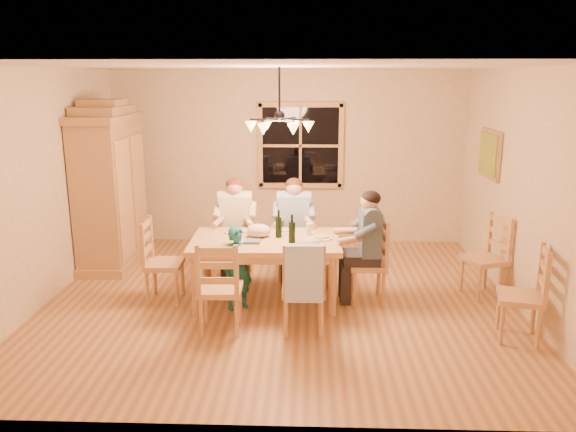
{
  "coord_description": "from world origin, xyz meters",
  "views": [
    {
      "loc": [
        0.32,
        -6.26,
        2.59
      ],
      "look_at": [
        0.09,
        0.1,
        1.01
      ],
      "focal_mm": 35.0,
      "sensor_mm": 36.0,
      "label": 1
    }
  ],
  "objects_px": {
    "adult_slate_man": "(368,233)",
    "chair_spare_front": "(519,311)",
    "adult_plaid_man": "(294,216)",
    "chair_far_right": "(294,255)",
    "chair_end_right": "(367,277)",
    "wine_bottle_b": "(292,229)",
    "chair_near_right": "(303,303)",
    "chair_far_left": "(236,255)",
    "chair_near_left": "(221,303)",
    "dining_table": "(265,248)",
    "armoire": "(110,190)",
    "adult_woman": "(235,216)",
    "child": "(238,268)",
    "chair_end_left": "(165,276)",
    "wine_bottle_a": "(279,224)",
    "chair_spare_back": "(483,271)",
    "chandelier": "(280,124)"
  },
  "relations": [
    {
      "from": "adult_slate_man",
      "to": "dining_table",
      "type": "bearing_deg",
      "value": 90.0
    },
    {
      "from": "chair_far_left",
      "to": "chair_near_left",
      "type": "relative_size",
      "value": 1.0
    },
    {
      "from": "adult_woman",
      "to": "wine_bottle_a",
      "type": "bearing_deg",
      "value": 128.36
    },
    {
      "from": "adult_woman",
      "to": "adult_slate_man",
      "type": "xyz_separation_m",
      "value": [
        1.64,
        -0.77,
        0.0
      ]
    },
    {
      "from": "chair_far_right",
      "to": "wine_bottle_a",
      "type": "bearing_deg",
      "value": 76.17
    },
    {
      "from": "dining_table",
      "to": "chair_far_left",
      "type": "bearing_deg",
      "value": 119.46
    },
    {
      "from": "wine_bottle_a",
      "to": "wine_bottle_b",
      "type": "xyz_separation_m",
      "value": [
        0.16,
        -0.21,
        0.0
      ]
    },
    {
      "from": "wine_bottle_b",
      "to": "chair_spare_back",
      "type": "xyz_separation_m",
      "value": [
        2.31,
        0.39,
        -0.62
      ]
    },
    {
      "from": "armoire",
      "to": "chair_near_left",
      "type": "relative_size",
      "value": 2.32
    },
    {
      "from": "chair_near_left",
      "to": "chair_spare_front",
      "type": "relative_size",
      "value": 1.0
    },
    {
      "from": "dining_table",
      "to": "adult_plaid_man",
      "type": "relative_size",
      "value": 2.0
    },
    {
      "from": "adult_woman",
      "to": "adult_plaid_man",
      "type": "relative_size",
      "value": 1.0
    },
    {
      "from": "chair_far_right",
      "to": "chair_end_right",
      "type": "bearing_deg",
      "value": 136.64
    },
    {
      "from": "chandelier",
      "to": "chair_near_left",
      "type": "xyz_separation_m",
      "value": [
        -0.58,
        -0.85,
        -1.77
      ]
    },
    {
      "from": "wine_bottle_b",
      "to": "chair_far_left",
      "type": "bearing_deg",
      "value": 129.4
    },
    {
      "from": "chair_end_left",
      "to": "wine_bottle_b",
      "type": "distance_m",
      "value": 1.63
    },
    {
      "from": "chair_spare_back",
      "to": "wine_bottle_b",
      "type": "bearing_deg",
      "value": 80.54
    },
    {
      "from": "armoire",
      "to": "chair_spare_back",
      "type": "distance_m",
      "value": 5.04
    },
    {
      "from": "adult_woman",
      "to": "adult_slate_man",
      "type": "height_order",
      "value": "same"
    },
    {
      "from": "adult_slate_man",
      "to": "chair_spare_back",
      "type": "bearing_deg",
      "value": -82.38
    },
    {
      "from": "armoire",
      "to": "chandelier",
      "type": "bearing_deg",
      "value": -27.95
    },
    {
      "from": "adult_plaid_man",
      "to": "chair_near_right",
      "type": "bearing_deg",
      "value": 93.37
    },
    {
      "from": "chair_end_left",
      "to": "chair_end_right",
      "type": "xyz_separation_m",
      "value": [
        2.39,
        0.07,
        0.0
      ]
    },
    {
      "from": "chair_near_right",
      "to": "adult_plaid_man",
      "type": "xyz_separation_m",
      "value": [
        -0.14,
        1.62,
        0.54
      ]
    },
    {
      "from": "chair_near_right",
      "to": "chair_spare_back",
      "type": "xyz_separation_m",
      "value": [
        2.17,
        1.06,
        0.0
      ]
    },
    {
      "from": "child",
      "to": "chair_spare_front",
      "type": "height_order",
      "value": "chair_spare_front"
    },
    {
      "from": "chair_end_left",
      "to": "wine_bottle_a",
      "type": "xyz_separation_m",
      "value": [
        1.34,
        0.11,
        0.62
      ]
    },
    {
      "from": "chair_far_left",
      "to": "adult_slate_man",
      "type": "xyz_separation_m",
      "value": [
        1.64,
        -0.77,
        0.54
      ]
    },
    {
      "from": "dining_table",
      "to": "chair_end_right",
      "type": "distance_m",
      "value": 1.25
    },
    {
      "from": "chair_spare_front",
      "to": "armoire",
      "type": "bearing_deg",
      "value": 78.72
    },
    {
      "from": "chair_spare_front",
      "to": "adult_plaid_man",
      "type": "bearing_deg",
      "value": 66.25
    },
    {
      "from": "chair_end_left",
      "to": "chair_spare_front",
      "type": "xyz_separation_m",
      "value": [
        3.81,
        -0.89,
        0.0
      ]
    },
    {
      "from": "chandelier",
      "to": "chair_far_right",
      "type": "height_order",
      "value": "chandelier"
    },
    {
      "from": "chair_near_left",
      "to": "chair_spare_front",
      "type": "bearing_deg",
      "value": -3.5
    },
    {
      "from": "adult_plaid_man",
      "to": "adult_woman",
      "type": "bearing_deg",
      "value": 0.0
    },
    {
      "from": "armoire",
      "to": "dining_table",
      "type": "distance_m",
      "value": 2.64
    },
    {
      "from": "chair_near_right",
      "to": "chair_spare_back",
      "type": "relative_size",
      "value": 1.0
    },
    {
      "from": "adult_woman",
      "to": "wine_bottle_a",
      "type": "relative_size",
      "value": 2.65
    },
    {
      "from": "child",
      "to": "chair_far_left",
      "type": "bearing_deg",
      "value": 71.29
    },
    {
      "from": "adult_plaid_man",
      "to": "wine_bottle_a",
      "type": "distance_m",
      "value": 0.76
    },
    {
      "from": "adult_slate_man",
      "to": "chair_spare_front",
      "type": "height_order",
      "value": "adult_slate_man"
    },
    {
      "from": "wine_bottle_a",
      "to": "wine_bottle_b",
      "type": "bearing_deg",
      "value": -52.46
    },
    {
      "from": "adult_plaid_man",
      "to": "child",
      "type": "distance_m",
      "value": 1.27
    },
    {
      "from": "chandelier",
      "to": "chair_near_right",
      "type": "relative_size",
      "value": 0.78
    },
    {
      "from": "adult_slate_man",
      "to": "child",
      "type": "height_order",
      "value": "adult_slate_man"
    },
    {
      "from": "wine_bottle_b",
      "to": "chair_near_right",
      "type": "bearing_deg",
      "value": -78.27
    },
    {
      "from": "chair_near_left",
      "to": "chair_end_left",
      "type": "bearing_deg",
      "value": 133.26
    },
    {
      "from": "chair_near_left",
      "to": "dining_table",
      "type": "bearing_deg",
      "value": 62.1
    },
    {
      "from": "chair_end_right",
      "to": "adult_plaid_man",
      "type": "bearing_deg",
      "value": 46.64
    },
    {
      "from": "chair_far_left",
      "to": "wine_bottle_a",
      "type": "bearing_deg",
      "value": 128.36
    }
  ]
}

